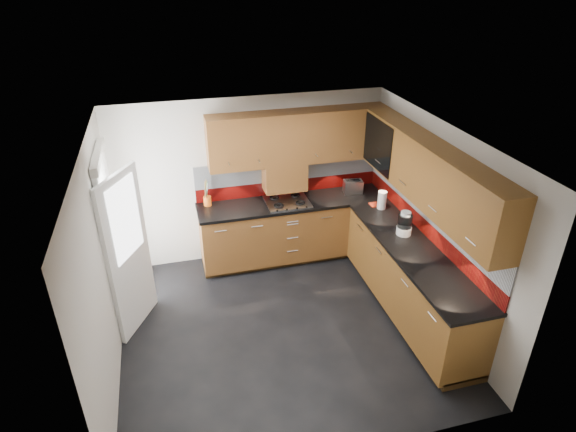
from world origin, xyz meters
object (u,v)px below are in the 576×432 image
object	(u,v)px
gas_hob	(288,202)
food_processor	(405,224)
toaster	(353,187)
utensil_pot	(207,199)

from	to	relation	value
gas_hob	food_processor	xyz separation A→B (m)	(1.18, -1.22, 0.13)
gas_hob	food_processor	size ratio (longest dim) A/B	1.94
toaster	food_processor	distance (m)	1.31
utensil_pot	food_processor	bearing A→B (deg)	-32.14
food_processor	gas_hob	bearing A→B (deg)	133.96
food_processor	toaster	bearing A→B (deg)	97.18
toaster	food_processor	size ratio (longest dim) A/B	0.93
utensil_pot	food_processor	world-z (taller)	utensil_pot
gas_hob	food_processor	distance (m)	1.70
utensil_pot	toaster	distance (m)	2.12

